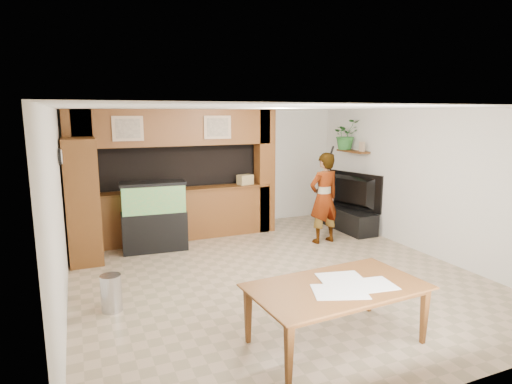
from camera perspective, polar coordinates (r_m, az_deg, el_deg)
name	(u,v)px	position (r m, az deg, el deg)	size (l,w,h in m)	color
floor	(272,274)	(6.94, 2.20, -10.89)	(6.50, 6.50, 0.00)	tan
ceiling	(274,108)	(6.46, 2.37, 11.12)	(6.50, 6.50, 0.00)	white
wall_back	(211,169)	(9.58, -6.05, 3.08)	(6.00, 6.00, 0.00)	silver
wall_left	(59,211)	(5.97, -24.77, -2.36)	(6.50, 6.50, 0.00)	silver
wall_right	(423,182)	(8.29, 21.39, 1.26)	(6.50, 6.50, 0.00)	silver
partition	(174,174)	(8.75, -10.82, 2.33)	(4.20, 0.99, 2.60)	brown
wall_clock	(60,157)	(6.87, -24.66, 4.30)	(0.05, 0.25, 0.25)	black
wall_shelf	(353,151)	(9.63, 12.79, 5.31)	(0.25, 0.90, 0.04)	brown
pantry_cabinet	(83,201)	(7.83, -22.11, -1.09)	(0.53, 0.87, 2.12)	brown
trash_can	(111,293)	(5.96, -18.73, -12.65)	(0.27, 0.27, 0.49)	#B2B2B7
aquarium	(154,217)	(8.11, -13.42, -3.30)	(1.17, 0.44, 1.30)	black
tv_stand	(349,220)	(9.56, 12.33, -3.66)	(0.50, 1.38, 0.46)	black
television	(350,192)	(9.43, 12.48, 0.06)	(1.40, 0.18, 0.80)	black
photo_frame	(362,147)	(9.38, 13.93, 5.88)	(0.03, 0.16, 0.21)	tan
potted_plant	(346,135)	(9.79, 11.90, 7.50)	(0.60, 0.52, 0.67)	#29672A
person	(324,198)	(8.45, 9.03, -0.80)	(0.65, 0.43, 1.78)	#957751
microphone	(332,150)	(8.21, 10.11, 5.49)	(0.04, 0.04, 0.17)	black
dining_table	(338,316)	(4.96, 10.89, -15.90)	(1.93, 1.07, 0.68)	brown
newspaper_a	(370,285)	(4.93, 14.95, -11.90)	(0.53, 0.39, 0.01)	silver
newspaper_b	(340,292)	(4.69, 11.09, -12.90)	(0.56, 0.41, 0.01)	silver
newspaper_c	(340,278)	(5.05, 11.18, -11.16)	(0.50, 0.36, 0.01)	silver
counter_box	(245,180)	(9.02, -1.46, 1.66)	(0.31, 0.21, 0.21)	#A08A57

